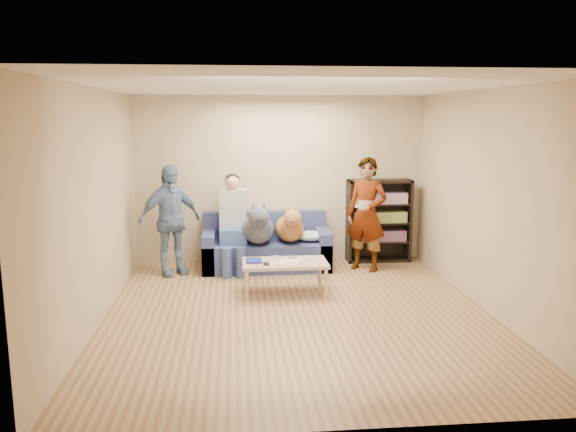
{
  "coord_description": "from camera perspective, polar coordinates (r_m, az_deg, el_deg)",
  "views": [
    {
      "loc": [
        -0.71,
        -6.23,
        2.27
      ],
      "look_at": [
        0.0,
        1.2,
        0.95
      ],
      "focal_mm": 35.0,
      "sensor_mm": 36.0,
      "label": 1
    }
  ],
  "objects": [
    {
      "name": "wall_front",
      "position": [
        3.92,
        5.14,
        -4.37
      ],
      "size": [
        4.5,
        0.0,
        4.5
      ],
      "primitive_type": "plane",
      "rotation": [
        -1.57,
        0.0,
        0.0
      ],
      "color": "tan",
      "rests_on": "ground"
    },
    {
      "name": "person_standing_right",
      "position": [
        8.4,
        7.99,
        0.17
      ],
      "size": [
        0.74,
        0.69,
        1.69
      ],
      "primitive_type": "imported",
      "rotation": [
        0.0,
        0.0,
        -0.64
      ],
      "color": "gray",
      "rests_on": "ground"
    },
    {
      "name": "pen_black",
      "position": [
        7.48,
        0.47,
        -4.26
      ],
      "size": [
        0.13,
        0.08,
        0.01
      ],
      "primitive_type": "cylinder",
      "rotation": [
        0.0,
        1.57,
        -0.52
      ],
      "color": "black",
      "rests_on": "coffee_table"
    },
    {
      "name": "wallet",
      "position": [
        7.17,
        -2.24,
        -4.89
      ],
      "size": [
        0.07,
        0.12,
        0.02
      ],
      "primitive_type": "cube",
      "color": "black",
      "rests_on": "coffee_table"
    },
    {
      "name": "magazine",
      "position": [
        7.23,
        0.37,
        -4.64
      ],
      "size": [
        0.22,
        0.17,
        0.01
      ],
      "primitive_type": "cube",
      "color": "#C1B59A",
      "rests_on": "coffee_table"
    },
    {
      "name": "wall_left",
      "position": [
        6.49,
        -19.11,
        0.87
      ],
      "size": [
        0.0,
        5.0,
        5.0
      ],
      "primitive_type": "plane",
      "rotation": [
        1.57,
        0.0,
        1.57
      ],
      "color": "tan",
      "rests_on": "ground"
    },
    {
      "name": "person_seated",
      "position": [
        8.34,
        -5.6,
        -0.36
      ],
      "size": [
        0.4,
        0.73,
        1.47
      ],
      "color": "#405B8E",
      "rests_on": "sofa"
    },
    {
      "name": "headphone_cup_b",
      "position": [
        7.38,
        1.19,
        -4.43
      ],
      "size": [
        0.07,
        0.07,
        0.02
      ],
      "primitive_type": "cylinder",
      "color": "white",
      "rests_on": "coffee_table"
    },
    {
      "name": "wall_back",
      "position": [
        8.82,
        -0.8,
        3.71
      ],
      "size": [
        4.5,
        0.0,
        4.5
      ],
      "primitive_type": "plane",
      "rotation": [
        1.57,
        0.0,
        0.0
      ],
      "color": "tan",
      "rests_on": "ground"
    },
    {
      "name": "notebook_blue",
      "position": [
        7.32,
        -3.49,
        -4.53
      ],
      "size": [
        0.2,
        0.26,
        0.03
      ],
      "primitive_type": "cube",
      "color": "navy",
      "rests_on": "coffee_table"
    },
    {
      "name": "headphone_cup_a",
      "position": [
        7.3,
        1.26,
        -4.58
      ],
      "size": [
        0.07,
        0.07,
        0.02
      ],
      "primitive_type": "cylinder",
      "color": "silver",
      "rests_on": "coffee_table"
    },
    {
      "name": "held_controller",
      "position": [
        8.14,
        6.97,
        1.0
      ],
      "size": [
        0.07,
        0.12,
        0.03
      ],
      "primitive_type": "cube",
      "rotation": [
        0.0,
        0.0,
        -0.29
      ],
      "color": "silver",
      "rests_on": "person_standing_right"
    },
    {
      "name": "ground",
      "position": [
        6.67,
        0.99,
        -9.87
      ],
      "size": [
        5.0,
        5.0,
        0.0
      ],
      "primitive_type": "plane",
      "color": "#8E5E3C",
      "rests_on": "ground"
    },
    {
      "name": "coffee_table",
      "position": [
        7.31,
        -0.32,
        -5.01
      ],
      "size": [
        1.1,
        0.6,
        0.42
      ],
      "color": "tan",
      "rests_on": "ground"
    },
    {
      "name": "person_standing_left",
      "position": [
        8.26,
        -11.91,
        -0.41
      ],
      "size": [
        1.01,
        0.82,
        1.61
      ],
      "primitive_type": "imported",
      "rotation": [
        0.0,
        0.0,
        0.53
      ],
      "color": "#6B88AC",
      "rests_on": "ground"
    },
    {
      "name": "pen_orange",
      "position": [
        7.14,
        -0.37,
        -4.95
      ],
      "size": [
        0.13,
        0.06,
        0.01
      ],
      "primitive_type": "cylinder",
      "rotation": [
        0.0,
        1.57,
        0.35
      ],
      "color": "orange",
      "rests_on": "coffee_table"
    },
    {
      "name": "controller_b",
      "position": [
        7.36,
        2.47,
        -4.43
      ],
      "size": [
        0.09,
        0.06,
        0.03
      ],
      "primitive_type": "cube",
      "color": "white",
      "rests_on": "coffee_table"
    },
    {
      "name": "sofa",
      "position": [
        8.58,
        -2.23,
        -3.39
      ],
      "size": [
        1.9,
        0.85,
        0.82
      ],
      "color": "#515B93",
      "rests_on": "ground"
    },
    {
      "name": "controller_a",
      "position": [
        7.42,
        1.77,
        -4.3
      ],
      "size": [
        0.04,
        0.13,
        0.03
      ],
      "primitive_type": "cube",
      "color": "silver",
      "rests_on": "coffee_table"
    },
    {
      "name": "bookshelf",
      "position": [
        9.0,
        9.18,
        -0.28
      ],
      "size": [
        1.0,
        0.34,
        1.3
      ],
      "color": "black",
      "rests_on": "ground"
    },
    {
      "name": "dog_gray",
      "position": [
        8.28,
        -3.07,
        -1.11
      ],
      "size": [
        0.48,
        1.28,
        0.69
      ],
      "color": "#45484E",
      "rests_on": "sofa"
    },
    {
      "name": "camera_silver",
      "position": [
        7.4,
        -1.33,
        -4.26
      ],
      "size": [
        0.11,
        0.06,
        0.05
      ],
      "primitive_type": "cube",
      "color": "silver",
      "rests_on": "coffee_table"
    },
    {
      "name": "wall_right",
      "position": [
        6.97,
        19.75,
        1.42
      ],
      "size": [
        0.0,
        5.0,
        5.0
      ],
      "primitive_type": "plane",
      "rotation": [
        1.57,
        0.0,
        -1.57
      ],
      "color": "tan",
      "rests_on": "ground"
    },
    {
      "name": "ceiling",
      "position": [
        6.28,
        1.06,
        13.03
      ],
      "size": [
        5.0,
        5.0,
        0.0
      ],
      "primitive_type": "plane",
      "rotation": [
        3.14,
        0.0,
        0.0
      ],
      "color": "white",
      "rests_on": "ground"
    },
    {
      "name": "blanket",
      "position": [
        8.47,
        2.31,
        -2.03
      ],
      "size": [
        0.43,
        0.36,
        0.15
      ],
      "primitive_type": "ellipsoid",
      "color": "#BBBCC1",
      "rests_on": "sofa"
    },
    {
      "name": "dog_tan",
      "position": [
        8.39,
        0.21,
        -1.14
      ],
      "size": [
        0.43,
        1.17,
        0.62
      ],
      "color": "#A66832",
      "rests_on": "sofa"
    },
    {
      "name": "papers",
      "position": [
        7.21,
        0.15,
        -4.79
      ],
      "size": [
        0.26,
        0.2,
        0.02
      ],
      "primitive_type": "cube",
      "color": "white",
      "rests_on": "coffee_table"
    }
  ]
}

